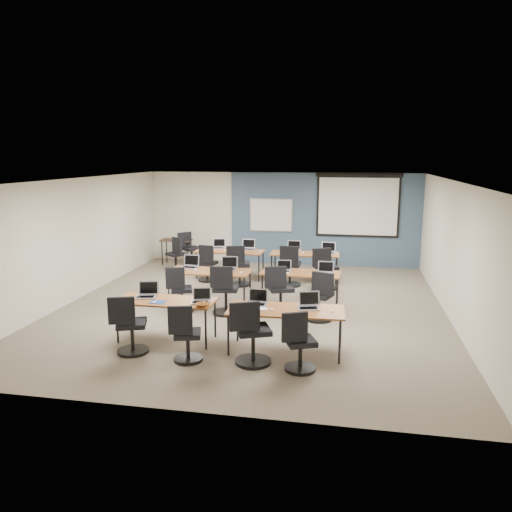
% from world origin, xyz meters
% --- Properties ---
extents(floor, '(8.00, 9.00, 0.02)m').
position_xyz_m(floor, '(0.00, 0.00, 0.00)').
color(floor, '#6B6354').
rests_on(floor, ground).
extents(ceiling, '(8.00, 9.00, 0.02)m').
position_xyz_m(ceiling, '(0.00, 0.00, 2.70)').
color(ceiling, white).
rests_on(ceiling, ground).
extents(wall_back, '(8.00, 0.04, 2.70)m').
position_xyz_m(wall_back, '(0.00, 4.50, 1.35)').
color(wall_back, beige).
rests_on(wall_back, ground).
extents(wall_front, '(8.00, 0.04, 2.70)m').
position_xyz_m(wall_front, '(0.00, -4.50, 1.35)').
color(wall_front, beige).
rests_on(wall_front, ground).
extents(wall_left, '(0.04, 9.00, 2.70)m').
position_xyz_m(wall_left, '(-4.00, 0.00, 1.35)').
color(wall_left, beige).
rests_on(wall_left, ground).
extents(wall_right, '(0.04, 9.00, 2.70)m').
position_xyz_m(wall_right, '(4.00, 0.00, 1.35)').
color(wall_right, beige).
rests_on(wall_right, ground).
extents(blue_accent_panel, '(5.50, 0.04, 2.70)m').
position_xyz_m(blue_accent_panel, '(1.25, 4.47, 1.35)').
color(blue_accent_panel, '#3D5977').
rests_on(blue_accent_panel, wall_back).
extents(whiteboard, '(1.28, 0.03, 0.98)m').
position_xyz_m(whiteboard, '(-0.30, 4.43, 1.45)').
color(whiteboard, '#BABABA').
rests_on(whiteboard, wall_back).
extents(projector_screen, '(2.40, 0.10, 1.82)m').
position_xyz_m(projector_screen, '(2.20, 4.41, 1.89)').
color(projector_screen, black).
rests_on(projector_screen, wall_back).
extents(training_table_front_left, '(1.70, 0.71, 0.73)m').
position_xyz_m(training_table_front_left, '(-1.09, -2.17, 0.68)').
color(training_table_front_left, '#8E603A').
rests_on(training_table_front_left, floor).
extents(training_table_front_right, '(1.89, 0.79, 0.73)m').
position_xyz_m(training_table_front_right, '(1.02, -2.31, 0.69)').
color(training_table_front_right, '#975E2C').
rests_on(training_table_front_right, floor).
extents(training_table_mid_left, '(1.79, 0.75, 0.73)m').
position_xyz_m(training_table_mid_left, '(-0.97, 0.13, 0.68)').
color(training_table_mid_left, brown).
rests_on(training_table_mid_left, floor).
extents(training_table_mid_right, '(1.69, 0.71, 0.73)m').
position_xyz_m(training_table_mid_right, '(1.00, 0.35, 0.68)').
color(training_table_mid_right, '#997044').
rests_on(training_table_mid_right, floor).
extents(training_table_back_left, '(1.78, 0.74, 0.73)m').
position_xyz_m(training_table_back_left, '(-1.08, 2.47, 0.68)').
color(training_table_back_left, '#A25D33').
rests_on(training_table_back_left, floor).
extents(training_table_back_right, '(1.75, 0.73, 0.73)m').
position_xyz_m(training_table_back_right, '(0.89, 2.48, 0.68)').
color(training_table_back_right, '#A36231').
rests_on(training_table_back_right, floor).
extents(laptop_0, '(0.35, 0.30, 0.26)m').
position_xyz_m(laptop_0, '(-1.50, -2.04, 0.80)').
color(laptop_0, silver).
rests_on(laptop_0, training_table_front_left).
extents(mouse_0, '(0.06, 0.09, 0.03)m').
position_xyz_m(mouse_0, '(-1.22, -2.38, 0.74)').
color(mouse_0, white).
rests_on(mouse_0, training_table_front_left).
extents(task_chair_0, '(0.54, 0.52, 1.00)m').
position_xyz_m(task_chair_0, '(-1.46, -2.87, 0.41)').
color(task_chair_0, black).
rests_on(task_chair_0, floor).
extents(laptop_1, '(0.31, 0.26, 0.24)m').
position_xyz_m(laptop_1, '(-0.46, -2.18, 0.79)').
color(laptop_1, '#A3A3B0').
rests_on(laptop_1, training_table_front_left).
extents(mouse_1, '(0.09, 0.12, 0.04)m').
position_xyz_m(mouse_1, '(-0.40, -2.23, 0.74)').
color(mouse_1, white).
rests_on(mouse_1, training_table_front_left).
extents(task_chair_1, '(0.46, 0.46, 0.95)m').
position_xyz_m(task_chair_1, '(-0.46, -3.02, 0.39)').
color(task_chair_1, black).
rests_on(task_chair_1, floor).
extents(laptop_2, '(0.32, 0.28, 0.25)m').
position_xyz_m(laptop_2, '(0.51, -2.12, 0.79)').
color(laptop_2, silver).
rests_on(laptop_2, training_table_front_right).
extents(mouse_2, '(0.06, 0.09, 0.03)m').
position_xyz_m(mouse_2, '(0.80, -2.38, 0.74)').
color(mouse_2, white).
rests_on(mouse_2, training_table_front_right).
extents(task_chair_2, '(0.60, 0.57, 1.04)m').
position_xyz_m(task_chair_2, '(0.56, -2.92, 0.43)').
color(task_chair_2, black).
rests_on(task_chair_2, floor).
extents(laptop_3, '(0.35, 0.29, 0.26)m').
position_xyz_m(laptop_3, '(1.38, -2.17, 0.79)').
color(laptop_3, silver).
rests_on(laptop_3, training_table_front_right).
extents(mouse_3, '(0.06, 0.10, 0.03)m').
position_xyz_m(mouse_3, '(1.77, -2.30, 0.74)').
color(mouse_3, white).
rests_on(mouse_3, training_table_front_right).
extents(task_chair_3, '(0.50, 0.48, 0.96)m').
position_xyz_m(task_chair_3, '(1.31, -3.04, 0.39)').
color(task_chair_3, black).
rests_on(task_chair_3, floor).
extents(laptop_4, '(0.36, 0.31, 0.27)m').
position_xyz_m(laptop_4, '(-1.48, 0.36, 0.80)').
color(laptop_4, '#ABABAB').
rests_on(laptop_4, training_table_mid_left).
extents(mouse_4, '(0.08, 0.11, 0.04)m').
position_xyz_m(mouse_4, '(-1.27, 0.10, 0.74)').
color(mouse_4, white).
rests_on(mouse_4, training_table_mid_left).
extents(task_chair_4, '(0.50, 0.48, 0.97)m').
position_xyz_m(task_chair_4, '(-1.40, -0.57, 0.40)').
color(task_chair_4, black).
rests_on(task_chair_4, floor).
extents(laptop_5, '(0.36, 0.31, 0.27)m').
position_xyz_m(laptop_5, '(-0.59, 0.34, 0.80)').
color(laptop_5, silver).
rests_on(laptop_5, training_table_mid_left).
extents(mouse_5, '(0.10, 0.12, 0.04)m').
position_xyz_m(mouse_5, '(-0.25, 0.05, 0.74)').
color(mouse_5, white).
rests_on(mouse_5, training_table_mid_left).
extents(task_chair_5, '(0.56, 0.56, 1.04)m').
position_xyz_m(task_chair_5, '(-0.45, -0.58, 0.43)').
color(task_chair_5, black).
rests_on(task_chair_5, floor).
extents(laptop_6, '(0.31, 0.26, 0.24)m').
position_xyz_m(laptop_6, '(0.63, 0.36, 0.79)').
color(laptop_6, silver).
rests_on(laptop_6, training_table_mid_right).
extents(mouse_6, '(0.07, 0.10, 0.03)m').
position_xyz_m(mouse_6, '(0.73, 0.18, 0.74)').
color(mouse_6, white).
rests_on(mouse_6, training_table_mid_right).
extents(task_chair_6, '(0.57, 0.54, 1.02)m').
position_xyz_m(task_chair_6, '(0.63, -0.31, 0.42)').
color(task_chair_6, black).
rests_on(task_chair_6, floor).
extents(laptop_7, '(0.33, 0.28, 0.25)m').
position_xyz_m(laptop_7, '(1.53, 0.31, 0.79)').
color(laptop_7, '#BDBDBD').
rests_on(laptop_7, training_table_mid_right).
extents(mouse_7, '(0.07, 0.10, 0.03)m').
position_xyz_m(mouse_7, '(1.69, 0.03, 0.74)').
color(mouse_7, white).
rests_on(mouse_7, training_table_mid_right).
extents(task_chair_7, '(0.55, 0.53, 1.01)m').
position_xyz_m(task_chair_7, '(1.47, -0.62, 0.42)').
color(task_chair_7, black).
rests_on(task_chair_7, floor).
extents(laptop_8, '(0.33, 0.28, 0.25)m').
position_xyz_m(laptop_8, '(-1.47, 2.77, 0.79)').
color(laptop_8, silver).
rests_on(laptop_8, training_table_back_left).
extents(mouse_8, '(0.07, 0.10, 0.03)m').
position_xyz_m(mouse_8, '(-1.21, 2.45, 0.74)').
color(mouse_8, white).
rests_on(mouse_8, training_table_back_left).
extents(task_chair_8, '(0.48, 0.48, 0.97)m').
position_xyz_m(task_chair_8, '(-1.57, 1.97, 0.40)').
color(task_chair_8, black).
rests_on(task_chair_8, floor).
extents(laptop_9, '(0.35, 0.30, 0.26)m').
position_xyz_m(laptop_9, '(-0.65, 2.74, 0.79)').
color(laptop_9, '#BABABC').
rests_on(laptop_9, training_table_back_left).
extents(mouse_9, '(0.08, 0.10, 0.03)m').
position_xyz_m(mouse_9, '(-0.26, 2.50, 0.74)').
color(mouse_9, white).
rests_on(mouse_9, training_table_back_left).
extents(task_chair_9, '(0.56, 0.56, 1.04)m').
position_xyz_m(task_chair_9, '(-0.67, 1.70, 0.43)').
color(task_chair_9, black).
rests_on(task_chair_9, floor).
extents(laptop_10, '(0.35, 0.30, 0.26)m').
position_xyz_m(laptop_10, '(0.57, 2.75, 0.80)').
color(laptop_10, silver).
rests_on(laptop_10, training_table_back_right).
extents(mouse_10, '(0.07, 0.11, 0.04)m').
position_xyz_m(mouse_10, '(0.83, 2.50, 0.74)').
color(mouse_10, white).
rests_on(mouse_10, training_table_back_right).
extents(task_chair_10, '(0.56, 0.56, 1.04)m').
position_xyz_m(task_chair_10, '(0.57, 1.89, 0.43)').
color(task_chair_10, black).
rests_on(task_chair_10, floor).
extents(laptop_11, '(0.36, 0.31, 0.27)m').
position_xyz_m(laptop_11, '(1.48, 2.63, 0.80)').
color(laptop_11, '#B4B4B9').
rests_on(laptop_11, training_table_back_right).
extents(mouse_11, '(0.07, 0.10, 0.03)m').
position_xyz_m(mouse_11, '(1.70, 2.56, 0.74)').
color(mouse_11, white).
rests_on(mouse_11, training_table_back_right).
extents(task_chair_11, '(0.60, 0.57, 1.04)m').
position_xyz_m(task_chair_11, '(1.44, 1.74, 0.43)').
color(task_chair_11, black).
rests_on(task_chair_11, floor).
extents(blue_mousepad, '(0.26, 0.22, 0.01)m').
position_xyz_m(blue_mousepad, '(-1.18, -2.32, 0.73)').
color(blue_mousepad, navy).
rests_on(blue_mousepad, training_table_front_left).
extents(snack_bowl, '(0.22, 0.22, 0.05)m').
position_xyz_m(snack_bowl, '(-0.37, -2.41, 0.76)').
color(snack_bowl, '#944B20').
rests_on(snack_bowl, training_table_front_left).
extents(snack_plate, '(0.22, 0.22, 0.01)m').
position_xyz_m(snack_plate, '(0.65, -2.38, 0.74)').
color(snack_plate, white).
rests_on(snack_plate, training_table_front_right).
extents(coffee_cup, '(0.07, 0.07, 0.06)m').
position_xyz_m(coffee_cup, '(0.50, -2.38, 0.77)').
color(coffee_cup, white).
rests_on(coffee_cup, snack_plate).
extents(utility_table, '(0.89, 0.49, 0.75)m').
position_xyz_m(utility_table, '(-3.01, 3.74, 0.65)').
color(utility_table, black).
rests_on(utility_table, floor).
extents(spare_chair_a, '(0.64, 0.53, 1.01)m').
position_xyz_m(spare_chair_a, '(-2.57, 3.65, 0.42)').
color(spare_chair_a, black).
rests_on(spare_chair_a, floor).
extents(spare_chair_b, '(0.53, 0.47, 0.96)m').
position_xyz_m(spare_chair_b, '(-2.77, 3.02, 0.39)').
color(spare_chair_b, black).
rests_on(spare_chair_b, floor).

